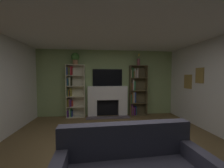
# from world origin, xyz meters

# --- Properties ---
(ground_plane) EXTENTS (6.65, 6.65, 0.00)m
(ground_plane) POSITION_xyz_m (0.00, 0.00, 0.00)
(ground_plane) COLOR brown
(wall_back_accent) EXTENTS (5.37, 0.06, 2.52)m
(wall_back_accent) POSITION_xyz_m (0.00, 2.80, 1.26)
(wall_back_accent) COLOR #97AF73
(wall_back_accent) RESTS_ON ground_plane
(ceiling) EXTENTS (5.37, 5.67, 0.06)m
(ceiling) POSITION_xyz_m (0.00, 0.00, 2.55)
(ceiling) COLOR white
(ceiling) RESTS_ON wall_back_accent
(fireplace) EXTENTS (1.59, 0.55, 1.15)m
(fireplace) POSITION_xyz_m (0.00, 2.65, 0.61)
(fireplace) COLOR white
(fireplace) RESTS_ON ground_plane
(tv) EXTENTS (1.13, 0.06, 0.65)m
(tv) POSITION_xyz_m (0.00, 2.74, 1.47)
(tv) COLOR black
(tv) RESTS_ON fireplace
(bookshelf_left) EXTENTS (0.67, 0.30, 1.94)m
(bookshelf_left) POSITION_xyz_m (-1.27, 2.66, 0.99)
(bookshelf_left) COLOR beige
(bookshelf_left) RESTS_ON ground_plane
(bookshelf_right) EXTENTS (0.67, 0.29, 1.94)m
(bookshelf_right) POSITION_xyz_m (1.11, 2.67, 0.94)
(bookshelf_right) COLOR brown
(bookshelf_right) RESTS_ON ground_plane
(potted_plant) EXTENTS (0.30, 0.30, 0.44)m
(potted_plant) POSITION_xyz_m (-1.19, 2.62, 2.20)
(potted_plant) COLOR #AA7754
(potted_plant) RESTS_ON bookshelf_left
(vase_with_flowers) EXTENTS (0.11, 0.11, 0.45)m
(vase_with_flowers) POSITION_xyz_m (1.19, 2.62, 2.10)
(vase_with_flowers) COLOR #924751
(vase_with_flowers) RESTS_ON bookshelf_right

